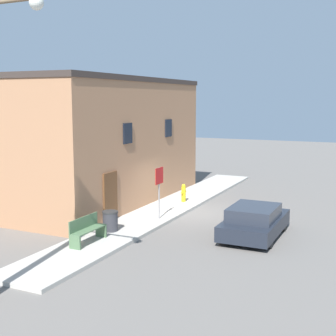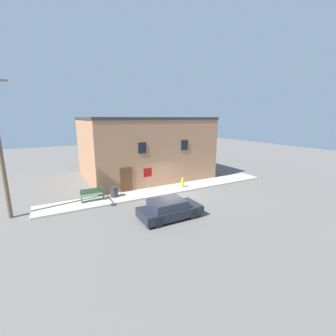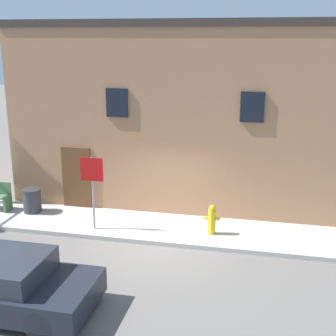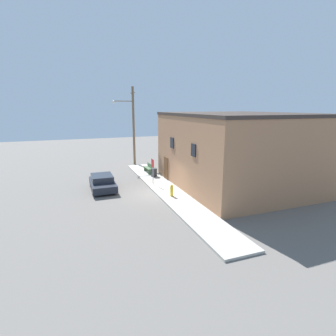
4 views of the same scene
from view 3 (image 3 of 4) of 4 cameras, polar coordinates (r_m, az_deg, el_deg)
The scene contains 7 objects.
ground_plane at distance 13.43m, azimuth -1.43°, elevation -9.47°, with size 80.00×80.00×0.00m, color #66605B.
sidewalk at distance 14.38m, azimuth -0.37°, elevation -7.40°, with size 20.38×2.20×0.14m.
brick_building at distance 19.29m, azimuth 4.59°, elevation 7.97°, with size 12.06×10.03×6.23m.
fire_hydrant at distance 13.75m, azimuth 5.38°, elevation -6.26°, with size 0.46×0.22×0.89m.
stop_sign at distance 13.86m, azimuth -9.22°, elevation -1.38°, with size 0.70×0.06×2.20m.
trash_bin at distance 16.02m, azimuth -16.24°, elevation -3.81°, with size 0.61×0.61×0.78m.
parked_car at distance 10.97m, azimuth -19.40°, elevation -13.15°, with size 3.90×1.89×1.21m.
Camera 3 is at (2.96, -11.78, 5.74)m, focal length 50.00 mm.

